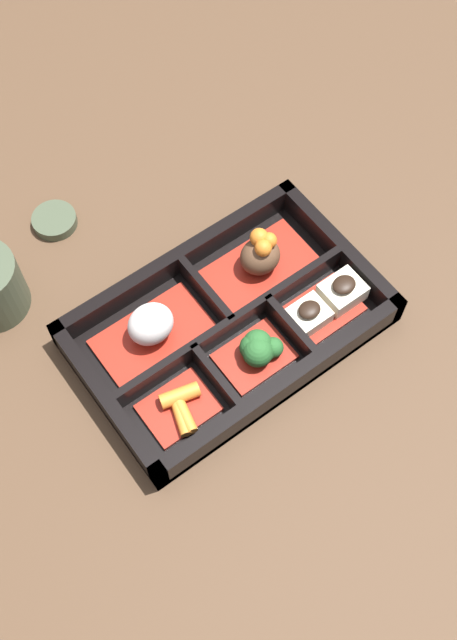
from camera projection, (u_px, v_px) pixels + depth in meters
name	position (u px, v px, depth m)	size (l,w,h in m)	color
ground_plane	(228.00, 331.00, 0.79)	(3.00, 3.00, 0.00)	#4C3523
bento_base	(228.00, 329.00, 0.78)	(0.31, 0.19, 0.01)	black
bento_rim	(230.00, 324.00, 0.77)	(0.31, 0.19, 0.04)	black
bowl_rice	(151.00, 328.00, 0.76)	(0.12, 0.07, 0.05)	maroon
bowl_stew	(260.00, 258.00, 0.79)	(0.12, 0.07, 0.06)	maroon
bowl_carrots	(180.00, 407.00, 0.73)	(0.07, 0.06, 0.02)	maroon
bowl_greens	(257.00, 350.00, 0.75)	(0.07, 0.05, 0.04)	maroon
bowl_tofu	(327.00, 303.00, 0.78)	(0.09, 0.05, 0.03)	maroon
sauce_dish	(54.00, 220.00, 0.85)	(0.05, 0.05, 0.01)	#424C38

